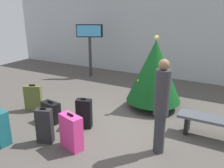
{
  "coord_description": "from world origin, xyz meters",
  "views": [
    {
      "loc": [
        2.42,
        -4.62,
        2.81
      ],
      "look_at": [
        -0.37,
        0.5,
        0.9
      ],
      "focal_mm": 38.39,
      "sensor_mm": 36.0,
      "label": 1
    }
  ],
  "objects_px": {
    "holiday_tree": "(155,71)",
    "suitcase_4": "(71,132)",
    "suitcase_0": "(0,128)",
    "traveller_0": "(161,105)",
    "flight_info_kiosk": "(90,40)",
    "suitcase_1": "(33,98)",
    "suitcase_2": "(51,112)",
    "suitcase_6": "(84,113)",
    "suitcase_3": "(45,126)",
    "waiting_bench": "(218,124)"
  },
  "relations": [
    {
      "from": "holiday_tree",
      "to": "suitcase_4",
      "type": "height_order",
      "value": "holiday_tree"
    },
    {
      "from": "suitcase_0",
      "to": "traveller_0",
      "type": "bearing_deg",
      "value": 23.78
    },
    {
      "from": "suitcase_4",
      "to": "flight_info_kiosk",
      "type": "bearing_deg",
      "value": 119.34
    },
    {
      "from": "suitcase_0",
      "to": "holiday_tree",
      "type": "bearing_deg",
      "value": 57.55
    },
    {
      "from": "holiday_tree",
      "to": "suitcase_0",
      "type": "xyz_separation_m",
      "value": [
        -2.16,
        -3.4,
        -0.71
      ]
    },
    {
      "from": "traveller_0",
      "to": "suitcase_1",
      "type": "relative_size",
      "value": 2.52
    },
    {
      "from": "suitcase_2",
      "to": "suitcase_6",
      "type": "bearing_deg",
      "value": 10.22
    },
    {
      "from": "flight_info_kiosk",
      "to": "suitcase_4",
      "type": "bearing_deg",
      "value": -60.66
    },
    {
      "from": "flight_info_kiosk",
      "to": "suitcase_0",
      "type": "bearing_deg",
      "value": -76.88
    },
    {
      "from": "flight_info_kiosk",
      "to": "suitcase_3",
      "type": "bearing_deg",
      "value": -67.32
    },
    {
      "from": "suitcase_3",
      "to": "suitcase_4",
      "type": "height_order",
      "value": "suitcase_3"
    },
    {
      "from": "holiday_tree",
      "to": "traveller_0",
      "type": "bearing_deg",
      "value": -67.72
    },
    {
      "from": "waiting_bench",
      "to": "suitcase_4",
      "type": "height_order",
      "value": "suitcase_4"
    },
    {
      "from": "holiday_tree",
      "to": "suitcase_4",
      "type": "bearing_deg",
      "value": -105.28
    },
    {
      "from": "flight_info_kiosk",
      "to": "suitcase_1",
      "type": "height_order",
      "value": "flight_info_kiosk"
    },
    {
      "from": "suitcase_0",
      "to": "suitcase_3",
      "type": "distance_m",
      "value": 0.91
    },
    {
      "from": "holiday_tree",
      "to": "suitcase_0",
      "type": "height_order",
      "value": "holiday_tree"
    },
    {
      "from": "holiday_tree",
      "to": "flight_info_kiosk",
      "type": "xyz_separation_m",
      "value": [
        -3.39,
        1.86,
        0.43
      ]
    },
    {
      "from": "holiday_tree",
      "to": "suitcase_2",
      "type": "xyz_separation_m",
      "value": [
        -1.95,
        -2.1,
        -0.83
      ]
    },
    {
      "from": "suitcase_2",
      "to": "suitcase_6",
      "type": "relative_size",
      "value": 0.75
    },
    {
      "from": "waiting_bench",
      "to": "suitcase_1",
      "type": "xyz_separation_m",
      "value": [
        -4.68,
        -0.79,
        -0.01
      ]
    },
    {
      "from": "suitcase_3",
      "to": "suitcase_6",
      "type": "distance_m",
      "value": 1.02
    },
    {
      "from": "waiting_bench",
      "to": "traveller_0",
      "type": "height_order",
      "value": "traveller_0"
    },
    {
      "from": "holiday_tree",
      "to": "suitcase_6",
      "type": "distance_m",
      "value": 2.32
    },
    {
      "from": "holiday_tree",
      "to": "suitcase_2",
      "type": "relative_size",
      "value": 3.69
    },
    {
      "from": "suitcase_6",
      "to": "waiting_bench",
      "type": "bearing_deg",
      "value": 18.14
    },
    {
      "from": "waiting_bench",
      "to": "suitcase_3",
      "type": "relative_size",
      "value": 2.09
    },
    {
      "from": "holiday_tree",
      "to": "waiting_bench",
      "type": "height_order",
      "value": "holiday_tree"
    },
    {
      "from": "flight_info_kiosk",
      "to": "traveller_0",
      "type": "relative_size",
      "value": 1.11
    },
    {
      "from": "waiting_bench",
      "to": "suitcase_0",
      "type": "xyz_separation_m",
      "value": [
        -3.97,
        -2.4,
        0.01
      ]
    },
    {
      "from": "flight_info_kiosk",
      "to": "traveller_0",
      "type": "xyz_separation_m",
      "value": [
        4.23,
        -3.93,
        -0.49
      ]
    },
    {
      "from": "suitcase_1",
      "to": "suitcase_2",
      "type": "relative_size",
      "value": 1.35
    },
    {
      "from": "traveller_0",
      "to": "suitcase_0",
      "type": "xyz_separation_m",
      "value": [
        -3.01,
        -1.33,
        -0.65
      ]
    },
    {
      "from": "suitcase_4",
      "to": "suitcase_6",
      "type": "height_order",
      "value": "suitcase_4"
    },
    {
      "from": "waiting_bench",
      "to": "suitcase_6",
      "type": "distance_m",
      "value": 3.01
    },
    {
      "from": "suitcase_4",
      "to": "holiday_tree",
      "type": "bearing_deg",
      "value": 74.72
    },
    {
      "from": "waiting_bench",
      "to": "suitcase_6",
      "type": "bearing_deg",
      "value": -161.86
    },
    {
      "from": "holiday_tree",
      "to": "suitcase_6",
      "type": "relative_size",
      "value": 2.75
    },
    {
      "from": "waiting_bench",
      "to": "suitcase_6",
      "type": "height_order",
      "value": "suitcase_6"
    },
    {
      "from": "suitcase_0",
      "to": "suitcase_3",
      "type": "relative_size",
      "value": 0.98
    },
    {
      "from": "suitcase_2",
      "to": "suitcase_4",
      "type": "distance_m",
      "value": 1.38
    },
    {
      "from": "suitcase_1",
      "to": "suitcase_3",
      "type": "relative_size",
      "value": 0.94
    },
    {
      "from": "traveller_0",
      "to": "holiday_tree",
      "type": "bearing_deg",
      "value": 112.28
    },
    {
      "from": "holiday_tree",
      "to": "traveller_0",
      "type": "height_order",
      "value": "holiday_tree"
    },
    {
      "from": "suitcase_3",
      "to": "suitcase_6",
      "type": "height_order",
      "value": "suitcase_3"
    },
    {
      "from": "suitcase_3",
      "to": "suitcase_2",
      "type": "bearing_deg",
      "value": 124.76
    },
    {
      "from": "waiting_bench",
      "to": "suitcase_4",
      "type": "relative_size",
      "value": 2.17
    },
    {
      "from": "suitcase_6",
      "to": "suitcase_3",
      "type": "bearing_deg",
      "value": -109.91
    },
    {
      "from": "suitcase_1",
      "to": "suitcase_3",
      "type": "xyz_separation_m",
      "value": [
        1.47,
        -1.1,
        0.02
      ]
    },
    {
      "from": "suitcase_6",
      "to": "traveller_0",
      "type": "bearing_deg",
      "value": -4.1
    }
  ]
}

